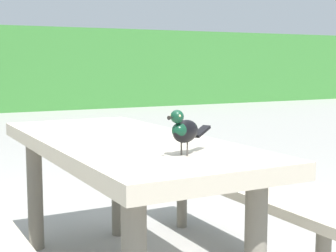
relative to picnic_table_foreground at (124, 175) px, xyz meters
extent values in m
cube|color=#B2A893|center=(0.00, 0.00, 0.15)|extent=(0.80, 1.82, 0.07)
cylinder|color=slate|center=(-0.28, 0.70, -0.22)|extent=(0.09, 0.09, 0.67)
cylinder|color=slate|center=(0.25, 0.71, -0.22)|extent=(0.09, 0.09, 0.67)
cube|color=#B2A893|center=(0.70, 0.01, -0.14)|extent=(0.32, 1.72, 0.05)
cylinder|color=slate|center=(0.69, 0.66, -0.36)|extent=(0.07, 0.07, 0.39)
ellipsoid|color=black|center=(0.04, -0.55, 0.28)|extent=(0.17, 0.13, 0.09)
ellipsoid|color=#0F3823|center=(0.00, -0.57, 0.29)|extent=(0.09, 0.08, 0.06)
sphere|color=#0F3823|center=(-0.01, -0.58, 0.34)|extent=(0.05, 0.05, 0.05)
sphere|color=#EAE08C|center=(-0.01, -0.60, 0.35)|extent=(0.01, 0.01, 0.01)
sphere|color=#EAE08C|center=(-0.03, -0.57, 0.35)|extent=(0.01, 0.01, 0.01)
cone|color=black|center=(-0.05, -0.60, 0.34)|extent=(0.03, 0.03, 0.02)
cube|color=black|center=(0.14, -0.49, 0.27)|extent=(0.10, 0.08, 0.04)
cylinder|color=#47423D|center=(0.04, -0.57, 0.21)|extent=(0.01, 0.01, 0.05)
cylinder|color=#47423D|center=(0.03, -0.54, 0.21)|extent=(0.01, 0.01, 0.05)
camera|label=1|loc=(-0.93, -2.29, 0.55)|focal=54.84mm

